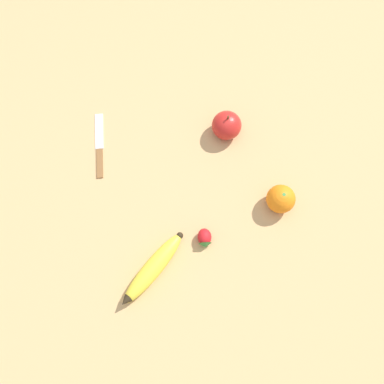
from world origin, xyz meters
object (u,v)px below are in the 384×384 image
Objects in this scene: strawberry at (205,238)px; paring_knife at (99,147)px; apple at (227,125)px; orange at (281,199)px; banana at (153,269)px.

paring_knife is at bearing -135.96° from strawberry.
apple is at bearing 2.66° from paring_knife.
strawberry reaches higher than paring_knife.
apple reaches higher than strawberry.
strawberry is (0.21, -0.02, -0.02)m from orange.
apple is (-0.36, -0.22, 0.01)m from banana.
apple is at bearing -90.38° from orange.
banana is at bearing -4.22° from orange.
paring_knife is (0.31, -0.39, -0.03)m from orange.
strawberry is 0.31m from apple.
paring_knife is at bearing -50.87° from orange.
apple reaches higher than banana.
orange is 0.86× the size of apple.
apple reaches higher than orange.
orange reaches higher than banana.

